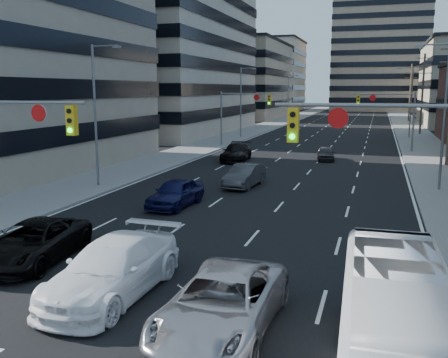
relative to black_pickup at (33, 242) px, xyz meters
name	(u,v)px	position (x,y,z in m)	size (l,w,h in m)	color
road_surface	(353,113)	(5.20, 123.21, -0.73)	(18.00, 300.00, 0.02)	black
sidewalk_left	(310,112)	(-6.30, 123.21, -0.67)	(5.00, 300.00, 0.15)	slate
sidewalk_right	(399,113)	(16.70, 123.21, -0.67)	(5.00, 300.00, 0.15)	slate
office_left_mid	(141,35)	(-21.80, 53.21, 13.26)	(26.00, 34.00, 28.00)	#ADA089
office_left_far	(236,81)	(-18.80, 93.21, 7.26)	(20.00, 30.00, 16.00)	gray
apartment_tower	(382,9)	(11.20, 143.21, 28.26)	(26.00, 26.00, 58.00)	gray
bg_block_left	(260,76)	(-22.80, 133.21, 9.26)	(24.00, 24.00, 20.00)	#ADA089
signal_near_right	(402,155)	(12.65, 1.21, 3.59)	(6.59, 0.33, 6.00)	slate
signal_far_left	(242,107)	(-2.48, 38.21, 3.56)	(6.09, 0.33, 6.00)	slate
signal_far_right	(390,109)	(12.88, 38.21, 3.56)	(6.09, 0.33, 6.00)	slate
utility_pole_midblock	(422,93)	(17.40, 59.21, 5.04)	(2.20, 0.28, 11.00)	#4C3D2D
utility_pole_distant	(410,92)	(17.40, 89.21, 5.04)	(2.20, 0.28, 11.00)	#4C3D2D
streetlight_left_near	(97,109)	(-5.14, 13.21, 4.31)	(2.03, 0.22, 9.00)	slate
streetlight_left_mid	(242,99)	(-5.14, 48.21, 4.31)	(2.03, 0.22, 9.00)	slate
streetlight_left_far	(289,95)	(-5.14, 83.21, 4.31)	(2.03, 0.22, 9.00)	slate
streetlight_right_near	(442,110)	(15.54, 18.21, 4.31)	(2.03, 0.22, 9.00)	slate
streetlight_right_far	(410,99)	(15.54, 53.21, 4.31)	(2.03, 0.22, 9.00)	slate
black_pickup	(33,242)	(0.00, 0.00, 0.00)	(2.46, 5.33, 1.48)	black
white_van	(113,268)	(4.34, -1.83, 0.12)	(2.41, 5.92, 1.72)	white
silver_suv	(222,303)	(8.27, -3.09, 0.05)	(2.63, 5.70, 1.58)	#A4A4A8
transit_bus	(400,351)	(12.55, -5.32, 0.60)	(2.25, 9.62, 2.68)	white
sedan_blue	(176,193)	(1.62, 9.66, 0.02)	(1.81, 4.49, 1.53)	#0E0F3A
sedan_grey_center	(245,176)	(3.75, 16.13, -0.01)	(1.55, 4.44, 1.46)	#39393C
sedan_black_far	(236,152)	(0.00, 27.39, 0.03)	(2.15, 5.30, 1.54)	black
sedan_grey_right	(326,153)	(7.51, 30.17, -0.13)	(1.45, 3.61, 1.23)	#2C2B2D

